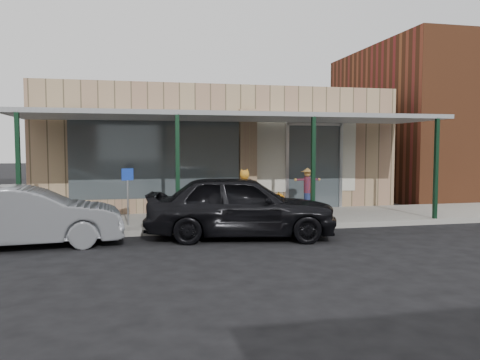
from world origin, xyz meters
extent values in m
plane|color=black|center=(0.00, 0.00, 0.00)|extent=(120.00, 120.00, 0.00)
cube|color=gray|center=(0.00, 3.60, 0.07)|extent=(40.00, 3.20, 0.15)
cube|color=#9A825E|center=(0.00, 8.20, 2.10)|extent=(12.00, 6.00, 4.20)
cube|color=#424C50|center=(-2.20, 5.05, 1.90)|extent=(5.20, 0.06, 2.80)
cube|color=#424C50|center=(3.00, 5.18, 1.50)|extent=(1.80, 0.06, 2.80)
cube|color=#9A825E|center=(0.70, 5.10, 1.70)|extent=(0.55, 0.30, 3.40)
cube|color=#9A825E|center=(-2.20, 5.10, 0.35)|extent=(5.20, 0.30, 0.50)
cube|color=beige|center=(0.00, 5.17, 2.00)|extent=(9.00, 0.02, 2.60)
cube|color=white|center=(0.00, 5.14, 3.20)|extent=(7.50, 0.03, 0.10)
cube|color=slate|center=(0.00, 3.60, 3.05)|extent=(12.00, 3.00, 0.12)
cube|color=black|center=(-5.50, 2.15, 1.55)|extent=(0.10, 0.10, 2.95)
cube|color=black|center=(-1.80, 2.15, 1.55)|extent=(0.10, 0.10, 2.95)
cube|color=black|center=(1.80, 2.15, 1.55)|extent=(0.10, 0.10, 2.95)
cube|color=black|center=(5.50, 2.15, 1.55)|extent=(0.10, 0.10, 2.95)
cylinder|color=#553022|center=(2.30, 3.91, 0.33)|extent=(0.66, 0.66, 0.36)
cylinder|color=navy|center=(2.30, 3.91, 0.65)|extent=(0.24, 0.24, 0.27)
cylinder|color=maroon|center=(2.30, 3.91, 1.03)|extent=(0.27, 0.27, 0.50)
sphere|color=#B79446|center=(2.30, 3.91, 1.38)|extent=(0.20, 0.20, 0.20)
cone|color=#B79446|center=(2.30, 3.91, 1.49)|extent=(0.33, 0.33, 0.13)
cylinder|color=#553022|center=(1.24, 3.44, 0.36)|extent=(0.69, 0.69, 0.42)
ellipsoid|color=orange|center=(1.24, 3.44, 0.70)|extent=(0.33, 0.33, 0.27)
cylinder|color=#4C471E|center=(1.24, 3.44, 0.86)|extent=(0.04, 0.04, 0.06)
cylinder|color=gray|center=(-3.04, 2.80, 0.74)|extent=(0.04, 0.04, 1.18)
cube|color=#1739AF|center=(-3.04, 2.80, 1.48)|extent=(0.30, 0.12, 0.31)
imported|color=black|center=(-0.35, 1.31, 0.77)|extent=(4.78, 2.61, 1.54)
ellipsoid|color=orange|center=(-0.08, 2.12, 1.16)|extent=(0.34, 0.29, 0.44)
sphere|color=orange|center=(-0.08, 2.16, 1.47)|extent=(0.25, 0.25, 0.25)
cylinder|color=#176821|center=(-0.08, 2.12, 1.34)|extent=(0.17, 0.17, 0.02)
imported|color=slate|center=(-5.15, 1.27, 0.67)|extent=(4.17, 1.77, 1.34)
camera|label=1|loc=(-2.77, -9.60, 2.18)|focal=35.00mm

